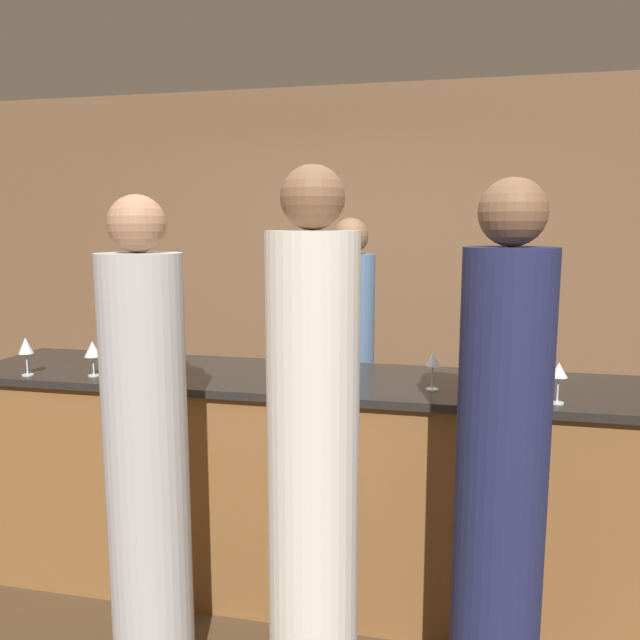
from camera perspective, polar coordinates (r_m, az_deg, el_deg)
name	(u,v)px	position (r m, az deg, el deg)	size (l,w,h in m)	color
ground_plane	(313,587)	(3.30, -0.68, -23.24)	(14.00, 14.00, 0.00)	#4C3823
back_wall	(373,270)	(4.92, 4.89, 4.57)	(8.00, 0.06, 2.80)	brown
bar_counter	(312,484)	(3.05, -0.70, -14.79)	(3.33, 0.68, 1.05)	brown
bartender	(350,378)	(3.71, 2.72, -5.35)	(0.29, 0.29, 1.79)	#4C6B93
guest_0	(313,474)	(2.16, -0.64, -13.91)	(0.31, 0.31, 1.93)	silver
guest_1	(501,485)	(2.20, 16.19, -14.33)	(0.30, 0.30, 1.89)	#1E234C
guest_2	(148,472)	(2.37, -15.49, -13.25)	(0.29, 0.29, 1.84)	#B2B2B7
wine_bottle_0	(515,364)	(2.73, 17.37, -3.84)	(0.07, 0.07, 0.30)	black
wine_bottle_1	(175,352)	(2.97, -13.16, -2.89)	(0.07, 0.07, 0.28)	black
wine_glass_0	(433,361)	(2.67, 10.28, -3.71)	(0.06, 0.06, 0.16)	silver
wine_glass_1	(26,347)	(3.19, -25.31, -2.24)	(0.07, 0.07, 0.18)	silver
wine_glass_2	(93,350)	(3.06, -20.08, -2.58)	(0.08, 0.08, 0.16)	silver
wine_glass_3	(496,373)	(2.52, 15.78, -4.72)	(0.07, 0.07, 0.16)	silver
wine_glass_4	(559,372)	(2.60, 20.99, -4.44)	(0.07, 0.07, 0.16)	silver
wine_glass_5	(141,349)	(3.06, -16.07, -2.56)	(0.07, 0.07, 0.15)	silver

